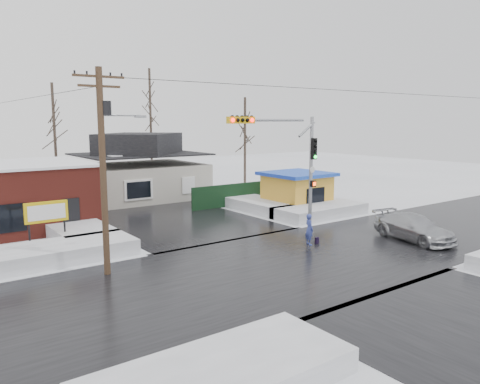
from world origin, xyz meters
TOP-DOWN VIEW (x-y plane):
  - ground at (0.00, 0.00)m, footprint 120.00×120.00m
  - road_ns at (0.00, 0.00)m, footprint 10.00×120.00m
  - road_ew at (0.00, 0.00)m, footprint 120.00×10.00m
  - snowbank_nw at (-9.00, 7.00)m, footprint 7.00×3.00m
  - snowbank_ne at (9.00, 7.00)m, footprint 7.00×3.00m
  - snowbank_sw at (-9.00, -7.00)m, footprint 7.00×3.00m
  - snowbank_nside_w at (-7.00, 12.00)m, footprint 3.00×8.00m
  - snowbank_nside_e at (7.00, 12.00)m, footprint 3.00×8.00m
  - traffic_signal at (2.43, 2.97)m, footprint 6.05×0.68m
  - utility_pole at (-7.93, 3.50)m, footprint 3.15×0.44m
  - marquee_sign at (-9.00, 9.49)m, footprint 2.20×0.21m
  - house at (2.00, 22.00)m, footprint 10.40×8.40m
  - kiosk at (9.50, 9.99)m, footprint 4.60×4.60m
  - fence at (6.50, 14.00)m, footprint 8.00×0.12m
  - tree_far_left at (-4.00, 26.00)m, footprint 3.00×3.00m
  - tree_far_mid at (6.00, 28.00)m, footprint 3.00×3.00m
  - tree_far_right at (12.00, 20.00)m, footprint 3.00×3.00m
  - pedestrian at (2.78, 1.80)m, footprint 0.56×0.71m
  - car at (8.29, -1.02)m, footprint 2.85×5.32m
  - shopping_bag at (3.30, 1.70)m, footprint 0.30×0.18m

SIDE VIEW (x-z plane):
  - ground at x=0.00m, z-range 0.00..0.00m
  - road_ns at x=0.00m, z-range 0.00..0.02m
  - road_ew at x=0.00m, z-range 0.00..0.02m
  - shopping_bag at x=3.30m, z-range 0.00..0.35m
  - snowbank_sw at x=-9.00m, z-range 0.00..0.70m
  - snowbank_nw at x=-9.00m, z-range 0.00..0.80m
  - snowbank_ne at x=9.00m, z-range 0.00..0.80m
  - snowbank_nside_w at x=-7.00m, z-range 0.00..0.80m
  - snowbank_nside_e at x=7.00m, z-range 0.00..0.80m
  - car at x=8.29m, z-range 0.00..1.47m
  - pedestrian at x=2.78m, z-range 0.00..1.73m
  - fence at x=6.50m, z-range 0.00..1.80m
  - kiosk at x=9.50m, z-range 0.03..2.90m
  - marquee_sign at x=-9.00m, z-range 0.65..3.20m
  - house at x=2.00m, z-range -0.26..5.50m
  - traffic_signal at x=2.43m, z-range 1.04..8.04m
  - utility_pole at x=-7.93m, z-range 0.61..9.61m
  - tree_far_right at x=12.00m, z-range 2.66..11.66m
  - tree_far_left at x=-4.00m, z-range 2.95..12.95m
  - tree_far_mid at x=6.00m, z-range 3.54..15.54m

